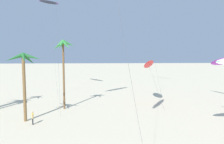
{
  "coord_description": "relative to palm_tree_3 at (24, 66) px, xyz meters",
  "views": [
    {
      "loc": [
        -0.5,
        -2.06,
        9.36
      ],
      "look_at": [
        0.62,
        22.78,
        6.88
      ],
      "focal_mm": 36.83,
      "sensor_mm": 36.0,
      "label": 1
    }
  ],
  "objects": [
    {
      "name": "palm_tree_4",
      "position": [
        4.04,
        6.11,
        1.94
      ],
      "size": [
        3.43,
        3.31,
        10.82
      ],
      "color": "brown",
      "rests_on": "ground"
    },
    {
      "name": "flying_kite_2",
      "position": [
        -1.34,
        20.93,
        12.11
      ],
      "size": [
        5.69,
        8.3,
        20.49
      ],
      "color": "black",
      "rests_on": "ground"
    },
    {
      "name": "palm_tree_3",
      "position": [
        0.0,
        0.0,
        0.0
      ],
      "size": [
        4.21,
        4.18,
        8.92
      ],
      "color": "brown",
      "rests_on": "ground"
    },
    {
      "name": "flying_kite_7",
      "position": [
        17.96,
        9.26,
        -0.44
      ],
      "size": [
        2.76,
        8.59,
        7.9
      ],
      "color": "red",
      "rests_on": "ground"
    },
    {
      "name": "person_near_right",
      "position": [
        1.3,
        -1.4,
        -6.28
      ],
      "size": [
        0.27,
        0.5,
        1.66
      ],
      "color": "black",
      "rests_on": "ground"
    }
  ]
}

